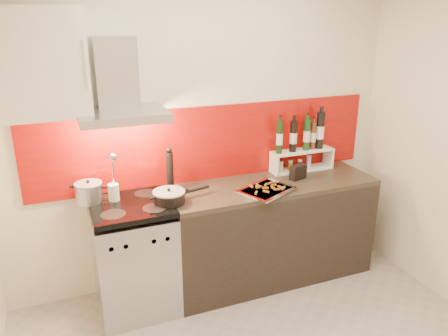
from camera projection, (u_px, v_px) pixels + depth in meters
name	position (u px, v px, depth m)	size (l,w,h in m)	color
back_wall	(204.00, 135.00, 3.66)	(3.40, 0.02, 2.60)	silver
backsplash	(210.00, 143.00, 3.69)	(3.00, 0.02, 0.64)	#8E0B07
range_stove	(135.00, 258.00, 3.44)	(0.60, 0.60, 0.91)	#B7B7BA
counter	(270.00, 230.00, 3.86)	(1.80, 0.60, 0.90)	black
range_hood	(119.00, 90.00, 3.13)	(0.62, 0.50, 0.61)	#B7B7BA
upper_cabinet	(31.00, 64.00, 2.85)	(0.70, 0.35, 0.72)	silver
stock_pot	(89.00, 192.00, 3.29)	(0.20, 0.20, 0.18)	#B7B7BA
saute_pan	(170.00, 196.00, 3.30)	(0.47, 0.25, 0.11)	black
utensil_jar	(114.00, 187.00, 3.29)	(0.08, 0.13, 0.41)	silver
pepper_mill	(170.00, 170.00, 3.47)	(0.06, 0.06, 0.37)	black
step_shelf	(303.00, 146.00, 3.94)	(0.59, 0.16, 0.52)	white
caddy_box	(298.00, 172.00, 3.77)	(0.16, 0.07, 0.13)	black
baking_tray	(266.00, 190.00, 3.52)	(0.52, 0.47, 0.03)	silver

